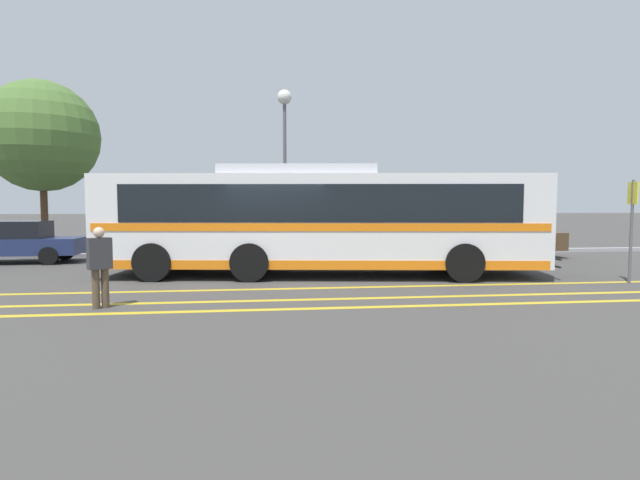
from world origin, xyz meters
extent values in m
plane|color=#423F3D|center=(0.00, 0.00, 0.00)|extent=(220.00, 220.00, 0.00)
cube|color=gold|center=(1.32, -1.78, 0.00)|extent=(31.96, 0.20, 0.01)
cube|color=gold|center=(1.32, -3.19, 0.00)|extent=(31.96, 0.20, 0.01)
cube|color=gold|center=(1.32, -4.10, 0.00)|extent=(31.96, 0.20, 0.01)
cube|color=#99999E|center=(1.32, 6.20, 0.07)|extent=(39.96, 0.36, 0.15)
cube|color=silver|center=(1.32, 0.42, 1.55)|extent=(12.20, 4.19, 2.46)
cube|color=black|center=(1.32, 0.42, 2.02)|extent=(10.54, 4.00, 0.97)
cube|color=orange|center=(1.32, 0.42, 1.41)|extent=(11.97, 4.20, 0.20)
cube|color=orange|center=(1.32, 0.42, 0.44)|extent=(11.96, 4.19, 0.24)
cube|color=black|center=(7.27, -0.40, 1.61)|extent=(0.35, 2.26, 1.78)
cube|color=black|center=(7.27, -0.40, 2.63)|extent=(0.29, 1.80, 0.24)
cube|color=silver|center=(0.73, 0.50, 2.91)|extent=(4.43, 2.62, 0.26)
cube|color=black|center=(7.54, -0.44, 0.55)|extent=(0.30, 1.92, 0.04)
cube|color=black|center=(7.54, -0.44, 0.35)|extent=(0.30, 1.92, 0.04)
cylinder|color=black|center=(5.17, 1.14, 0.50)|extent=(1.03, 0.41, 1.00)
cylinder|color=black|center=(4.83, -1.31, 0.50)|extent=(1.03, 0.41, 1.00)
cylinder|color=black|center=(-0.28, 1.89, 0.50)|extent=(1.03, 0.41, 1.00)
cylinder|color=black|center=(-0.62, -0.56, 0.50)|extent=(1.03, 0.41, 1.00)
cylinder|color=black|center=(-2.77, 2.24, 0.50)|extent=(1.03, 0.41, 1.00)
cylinder|color=black|center=(-3.11, -0.22, 0.50)|extent=(1.03, 0.41, 1.00)
cube|color=navy|center=(-8.63, 4.67, 0.58)|extent=(4.32, 1.85, 0.55)
cube|color=black|center=(-8.53, 4.67, 1.14)|extent=(1.85, 1.55, 0.58)
cylinder|color=black|center=(-7.28, 3.93, 0.30)|extent=(0.61, 0.23, 0.60)
cylinder|color=black|center=(-7.35, 5.51, 0.30)|extent=(0.61, 0.23, 0.60)
cube|color=#4C3823|center=(-2.21, 4.32, 0.63)|extent=(4.73, 1.93, 0.66)
cube|color=black|center=(-2.09, 4.32, 1.26)|extent=(2.02, 1.60, 0.59)
cylinder|color=black|center=(-3.61, 3.43, 0.30)|extent=(0.61, 0.23, 0.60)
cylinder|color=black|center=(-3.68, 5.07, 0.30)|extent=(0.61, 0.23, 0.60)
cylinder|color=black|center=(-0.73, 3.56, 0.30)|extent=(0.61, 0.23, 0.60)
cylinder|color=black|center=(-0.80, 5.20, 0.30)|extent=(0.61, 0.23, 0.60)
cube|color=black|center=(3.33, 4.82, 0.56)|extent=(4.09, 1.92, 0.52)
cube|color=black|center=(3.23, 4.82, 1.06)|extent=(1.74, 1.64, 0.48)
cylinder|color=black|center=(4.61, 5.65, 0.30)|extent=(0.60, 0.22, 0.60)
cylinder|color=black|center=(4.56, 3.92, 0.30)|extent=(0.60, 0.22, 0.60)
cylinder|color=black|center=(2.10, 5.71, 0.30)|extent=(0.60, 0.22, 0.60)
cylinder|color=black|center=(2.05, 3.99, 0.30)|extent=(0.60, 0.22, 0.60)
cube|color=#4C3823|center=(8.68, 4.45, 0.63)|extent=(4.49, 1.79, 0.66)
cube|color=black|center=(8.79, 4.45, 1.20)|extent=(1.90, 1.55, 0.48)
cylinder|color=black|center=(7.28, 3.65, 0.30)|extent=(0.60, 0.21, 0.60)
cylinder|color=black|center=(7.30, 5.30, 0.30)|extent=(0.60, 0.21, 0.60)
cylinder|color=black|center=(10.05, 3.61, 0.30)|extent=(0.60, 0.21, 0.60)
cylinder|color=black|center=(10.07, 5.26, 0.30)|extent=(0.60, 0.21, 0.60)
cylinder|color=brown|center=(-3.31, -3.52, 0.38)|extent=(0.14, 0.14, 0.75)
cylinder|color=brown|center=(-3.45, -3.61, 0.38)|extent=(0.14, 0.14, 0.75)
cube|color=#333338|center=(-3.38, -3.56, 1.05)|extent=(0.47, 0.41, 0.60)
sphere|color=beige|center=(-3.38, -3.56, 1.45)|extent=(0.20, 0.20, 0.20)
cylinder|color=#59595E|center=(8.92, -1.95, 1.30)|extent=(0.07, 0.07, 2.60)
cube|color=yellow|center=(8.92, -1.95, 2.27)|extent=(0.08, 0.40, 0.56)
cylinder|color=#59595E|center=(0.70, 7.28, 3.04)|extent=(0.14, 0.14, 6.08)
sphere|color=silver|center=(0.70, 7.28, 6.38)|extent=(0.60, 0.60, 0.60)
cylinder|color=#513823|center=(-9.21, 8.49, 1.55)|extent=(0.28, 0.28, 3.10)
sphere|color=#4C7033|center=(-9.21, 8.49, 4.80)|extent=(4.52, 4.52, 4.52)
camera|label=1|loc=(-0.36, -13.42, 1.96)|focal=28.00mm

